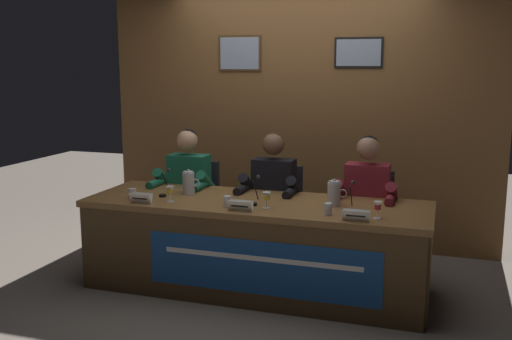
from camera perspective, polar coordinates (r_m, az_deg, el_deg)
name	(u,v)px	position (r m, az deg, el deg)	size (l,w,h in m)	color
ground_plane	(256,288)	(4.86, 0.00, -11.39)	(12.00, 12.00, 0.00)	#70665B
wall_back_panelled	(298,114)	(5.85, 4.13, 5.46)	(3.92, 0.14, 2.60)	brown
conference_table	(252,233)	(4.60, -0.37, -6.14)	(2.72, 0.88, 0.73)	brown
chair_left	(195,211)	(5.56, -5.97, -3.96)	(0.44, 0.45, 0.89)	black
panelist_left	(185,186)	(5.32, -6.89, -1.58)	(0.51, 0.48, 1.22)	black
nameplate_left	(141,198)	(4.65, -11.16, -2.71)	(0.18, 0.06, 0.08)	white
juice_glass_left	(170,191)	(4.65, -8.36, -2.04)	(0.06, 0.06, 0.12)	white
water_cup_left	(132,194)	(4.81, -11.96, -2.32)	(0.06, 0.06, 0.08)	silver
microphone_left	(165,187)	(4.86, -8.89, -1.64)	(0.06, 0.17, 0.22)	black
chair_center	(277,217)	(5.29, 2.09, -4.64)	(0.44, 0.45, 0.89)	black
panelist_center	(271,192)	(5.04, 1.49, -2.17)	(0.51, 0.48, 1.22)	black
nameplate_center	(240,206)	(4.32, -1.54, -3.50)	(0.19, 0.06, 0.08)	white
juice_glass_center	(266,197)	(4.39, 1.03, -2.66)	(0.06, 0.06, 0.12)	white
water_cup_center	(227,202)	(4.45, -2.81, -3.13)	(0.06, 0.06, 0.08)	silver
microphone_center	(255,195)	(4.51, -0.12, -2.44)	(0.06, 0.17, 0.22)	black
chair_right	(368,225)	(5.14, 10.83, -5.28)	(0.44, 0.45, 0.89)	black
panelist_right	(366,199)	(4.88, 10.64, -2.77)	(0.51, 0.48, 1.22)	black
nameplate_right	(356,215)	(4.11, 9.73, -4.38)	(0.19, 0.06, 0.08)	white
juice_glass_right	(378,207)	(4.18, 11.78, -3.53)	(0.06, 0.06, 0.12)	white
water_cup_right	(328,209)	(4.25, 7.03, -3.84)	(0.06, 0.06, 0.08)	silver
microphone_right	(351,202)	(4.36, 9.21, -3.05)	(0.06, 0.17, 0.22)	black
water_pitcher_left_side	(189,183)	(4.90, -6.58, -1.26)	(0.15, 0.10, 0.21)	silver
water_pitcher_right_side	(334,193)	(4.51, 7.63, -2.27)	(0.15, 0.10, 0.21)	silver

